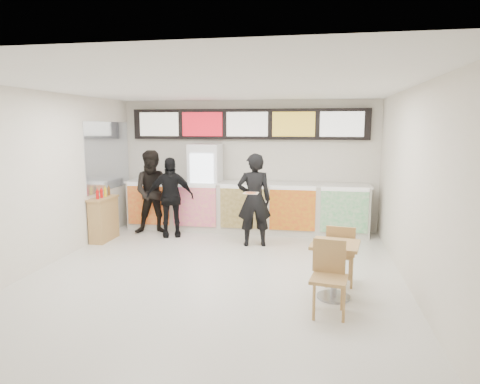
% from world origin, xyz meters
% --- Properties ---
extents(floor, '(7.00, 7.00, 0.00)m').
position_xyz_m(floor, '(0.00, 0.00, 0.00)').
color(floor, beige).
rests_on(floor, ground).
extents(ceiling, '(7.00, 7.00, 0.00)m').
position_xyz_m(ceiling, '(0.00, 0.00, 3.00)').
color(ceiling, white).
rests_on(ceiling, wall_back).
extents(wall_back, '(6.00, 0.00, 6.00)m').
position_xyz_m(wall_back, '(0.00, 3.50, 1.50)').
color(wall_back, silver).
rests_on(wall_back, floor).
extents(wall_left, '(0.00, 7.00, 7.00)m').
position_xyz_m(wall_left, '(-3.00, 0.00, 1.50)').
color(wall_left, silver).
rests_on(wall_left, floor).
extents(wall_right, '(0.00, 7.00, 7.00)m').
position_xyz_m(wall_right, '(3.00, 0.00, 1.50)').
color(wall_right, silver).
rests_on(wall_right, floor).
extents(service_counter, '(5.56, 0.77, 1.14)m').
position_xyz_m(service_counter, '(0.00, 3.09, 0.57)').
color(service_counter, silver).
rests_on(service_counter, floor).
extents(menu_board, '(5.50, 0.14, 0.70)m').
position_xyz_m(menu_board, '(0.00, 3.41, 2.45)').
color(menu_board, black).
rests_on(menu_board, wall_back).
extents(drinks_fridge, '(0.70, 0.67, 2.00)m').
position_xyz_m(drinks_fridge, '(-0.93, 3.11, 1.00)').
color(drinks_fridge, white).
rests_on(drinks_fridge, floor).
extents(mirror_panel, '(0.01, 2.00, 1.50)m').
position_xyz_m(mirror_panel, '(-2.99, 2.45, 1.75)').
color(mirror_panel, '#B2B7BF').
rests_on(mirror_panel, wall_left).
extents(customer_main, '(0.77, 0.60, 1.88)m').
position_xyz_m(customer_main, '(0.38, 1.94, 0.94)').
color(customer_main, black).
rests_on(customer_main, floor).
extents(customer_left, '(1.07, 0.93, 1.88)m').
position_xyz_m(customer_left, '(-1.99, 2.55, 0.94)').
color(customer_left, black).
rests_on(customer_left, floor).
extents(customer_mid, '(1.10, 0.75, 1.74)m').
position_xyz_m(customer_mid, '(-1.55, 2.37, 0.87)').
color(customer_mid, black).
rests_on(customer_mid, floor).
extents(pizza_slice, '(0.36, 0.36, 0.02)m').
position_xyz_m(pizza_slice, '(0.38, 1.49, 1.16)').
color(pizza_slice, beige).
rests_on(pizza_slice, customer_main).
extents(cafe_table, '(0.73, 1.67, 0.95)m').
position_xyz_m(cafe_table, '(1.87, -0.53, 0.56)').
color(cafe_table, tan).
rests_on(cafe_table, floor).
extents(condiment_ledge, '(0.33, 0.83, 1.10)m').
position_xyz_m(condiment_ledge, '(-2.82, 1.79, 0.47)').
color(condiment_ledge, tan).
rests_on(condiment_ledge, floor).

